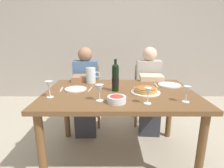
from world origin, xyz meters
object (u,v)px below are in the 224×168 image
wine_bottle (115,77)px  baked_tart (145,90)px  water_pitcher (90,76)px  salad_bowl (116,99)px  diner_left (85,88)px  chair_right (146,90)px  chair_left (87,91)px  dinner_plate_left_setting (75,89)px  wine_glass_left_diner (48,86)px  diner_right (148,87)px  wine_glass_spare (186,91)px  dining_table (119,100)px  dinner_plate_right_setting (168,85)px  wine_glass_centre (147,92)px  wine_glass_right_diner (99,89)px

wine_bottle → baked_tart: (0.30, -0.06, -0.11)m
water_pitcher → salad_bowl: bearing=-66.4°
diner_left → chair_right: bearing=-167.1°
chair_left → chair_right: (0.91, 0.03, 0.00)m
water_pitcher → dinner_plate_left_setting: water_pitcher is taller
chair_right → wine_bottle: bearing=64.9°
wine_glass_left_diner → diner_right: (1.08, 0.85, -0.25)m
wine_bottle → diner_left: diner_left is taller
wine_glass_left_diner → water_pitcher: bearing=59.3°
diner_left → baked_tart: bearing=131.7°
chair_left → chair_right: bearing=178.3°
wine_glass_spare → dinner_plate_left_setting: bearing=160.0°
water_pitcher → diner_left: size_ratio=0.16×
dining_table → baked_tart: baked_tart is taller
water_pitcher → salad_bowl: size_ratio=1.14×
dinner_plate_left_setting → wine_bottle: bearing=-5.9°
diner_left → chair_right: size_ratio=1.33×
dinner_plate_left_setting → chair_right: size_ratio=0.26×
water_pitcher → diner_right: (0.77, 0.32, -0.22)m
baked_tart → dinner_plate_right_setting: 0.42m
chair_left → chair_right: size_ratio=1.00×
water_pitcher → wine_glass_centre: bearing=-51.6°
wine_glass_centre → wine_glass_right_diner: bearing=170.6°
wine_bottle → wine_glass_right_diner: bearing=-115.7°
wine_glass_centre → diner_right: (0.23, 1.01, -0.24)m
dining_table → wine_glass_spare: (0.55, -0.30, 0.19)m
water_pitcher → dinner_plate_left_setting: bearing=-113.9°
dining_table → chair_left: chair_left is taller
diner_left → diner_right: (0.88, 0.03, 0.00)m
wine_glass_left_diner → chair_left: 1.13m
wine_glass_centre → dinner_plate_left_setting: 0.79m
water_pitcher → chair_left: water_pitcher is taller
wine_bottle → dinner_plate_right_setting: 0.66m
wine_glass_left_diner → chair_right: size_ratio=0.17×
wine_glass_spare → chair_right: size_ratio=0.16×
salad_bowl → dinner_plate_left_setting: bearing=137.9°
water_pitcher → chair_left: size_ratio=0.21×
wine_glass_left_diner → diner_right: 1.40m
dinner_plate_left_setting → wine_glass_right_diner: bearing=-50.7°
wine_glass_spare → wine_glass_centre: bearing=-173.9°
wine_glass_centre → chair_right: wine_glass_centre is taller
wine_glass_right_diner → chair_right: (0.64, 1.18, -0.37)m
salad_bowl → dinner_plate_right_setting: 0.82m
wine_glass_centre → wine_glass_left_diner: bearing=169.5°
wine_glass_right_diner → chair_right: wine_glass_right_diner is taller
wine_bottle → wine_glass_spare: (0.59, -0.32, -0.04)m
water_pitcher → chair_right: bearing=35.4°
chair_right → wine_glass_spare: bearing=98.5°
dining_table → dinner_plate_right_setting: (0.57, 0.23, 0.10)m
chair_left → water_pitcher: bearing=99.7°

